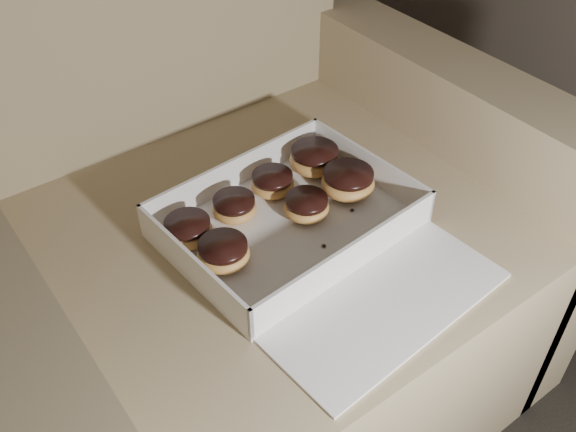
# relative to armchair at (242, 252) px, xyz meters

# --- Properties ---
(armchair) EXTENTS (0.99, 0.84, 1.04)m
(armchair) POSITION_rel_armchair_xyz_m (0.00, 0.00, 0.00)
(armchair) COLOR #8E7B5A
(armchair) RESTS_ON floor
(bakery_box) EXTENTS (0.41, 0.47, 0.06)m
(bakery_box) POSITION_rel_armchair_xyz_m (0.03, -0.16, 0.15)
(bakery_box) COLOR white
(bakery_box) RESTS_ON armchair
(donut_a) EXTENTS (0.08, 0.08, 0.04)m
(donut_a) POSITION_rel_armchair_xyz_m (-0.13, -0.05, 0.17)
(donut_a) COLOR #C88846
(donut_a) RESTS_ON bakery_box
(donut_b) EXTENTS (0.08, 0.08, 0.04)m
(donut_b) POSITION_rel_armchair_xyz_m (-0.11, -0.13, 0.17)
(donut_b) COLOR #C88846
(donut_b) RESTS_ON bakery_box
(donut_c) EXTENTS (0.07, 0.07, 0.04)m
(donut_c) POSITION_rel_armchair_xyz_m (0.06, -0.12, 0.17)
(donut_c) COLOR #C88846
(donut_c) RESTS_ON bakery_box
(donut_d) EXTENTS (0.07, 0.07, 0.04)m
(donut_d) POSITION_rel_armchair_xyz_m (0.05, -0.03, 0.17)
(donut_d) COLOR #C88846
(donut_d) RESTS_ON bakery_box
(donut_e) EXTENTS (0.09, 0.09, 0.05)m
(donut_e) POSITION_rel_armchair_xyz_m (0.15, -0.11, 0.17)
(donut_e) COLOR #C88846
(donut_e) RESTS_ON bakery_box
(donut_f) EXTENTS (0.07, 0.07, 0.04)m
(donut_f) POSITION_rel_armchair_xyz_m (-0.04, -0.05, 0.17)
(donut_f) COLOR #C88846
(donut_f) RESTS_ON bakery_box
(donut_g) EXTENTS (0.09, 0.09, 0.05)m
(donut_g) POSITION_rel_armchair_xyz_m (0.15, -0.03, 0.17)
(donut_g) COLOR #C88846
(donut_g) RESTS_ON bakery_box
(crumb_a) EXTENTS (0.01, 0.01, 0.00)m
(crumb_a) POSITION_rel_armchair_xyz_m (0.03, -0.19, 0.15)
(crumb_a) COLOR black
(crumb_a) RESTS_ON bakery_box
(crumb_b) EXTENTS (0.01, 0.01, 0.00)m
(crumb_b) POSITION_rel_armchair_xyz_m (0.13, -0.15, 0.15)
(crumb_b) COLOR black
(crumb_b) RESTS_ON bakery_box
(crumb_c) EXTENTS (0.01, 0.01, 0.00)m
(crumb_c) POSITION_rel_armchair_xyz_m (-0.00, -0.24, 0.15)
(crumb_c) COLOR black
(crumb_c) RESTS_ON bakery_box
(crumb_d) EXTENTS (0.01, 0.01, 0.00)m
(crumb_d) POSITION_rel_armchair_xyz_m (-0.05, -0.24, 0.15)
(crumb_d) COLOR black
(crumb_d) RESTS_ON bakery_box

